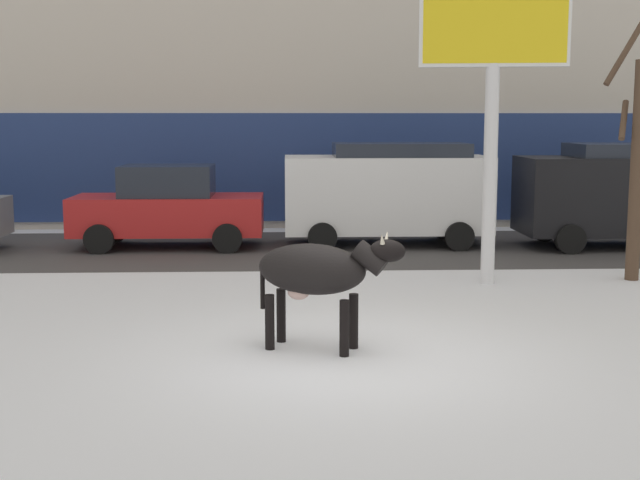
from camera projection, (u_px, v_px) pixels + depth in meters
name	position (u px, v px, depth m)	size (l,w,h in m)	color
ground_plane	(344.00, 357.00, 10.49)	(120.00, 120.00, 0.00)	white
road_strip	(316.00, 249.00, 19.11)	(60.00, 5.60, 0.01)	#423F3F
cow_black	(317.00, 272.00, 10.69)	(1.91, 1.08, 1.54)	black
billboard	(494.00, 32.00, 14.52)	(2.52, 0.53, 5.56)	silver
car_red_sedan	(168.00, 207.00, 19.18)	(4.21, 1.99, 1.84)	red
car_white_van	(388.00, 191.00, 19.50)	(4.61, 2.13, 2.32)	white
car_black_van	(625.00, 192.00, 19.20)	(4.61, 2.13, 2.32)	black
pedestrian_near_billboard	(320.00, 198.00, 21.78)	(0.36, 0.24, 1.73)	#282833
bare_tree_left_lot	(636.00, 161.00, 15.20)	(0.90, 0.79, 4.69)	#4C3828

